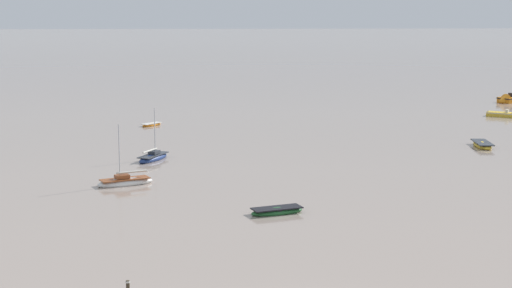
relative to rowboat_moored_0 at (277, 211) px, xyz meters
The scene contains 7 objects.
rowboat_moored_0 is the anchor object (origin of this frame).
rowboat_moored_1 44.14m from the rowboat_moored_0, 106.19° to the left, with size 2.63×2.82×0.45m.
motorboat_moored_1 74.47m from the rowboat_moored_0, 58.74° to the left, with size 6.40×5.33×2.15m.
sailboat_moored_0 23.05m from the rowboat_moored_0, 116.73° to the left, with size 3.21×4.74×5.12m.
motorboat_moored_2 58.41m from the rowboat_moored_0, 55.59° to the left, with size 4.66×3.65×1.54m.
sailboat_moored_1 15.36m from the rowboat_moored_0, 140.22° to the left, with size 4.88×3.27×5.26m.
rowboat_moored_3 34.94m from the rowboat_moored_0, 49.00° to the left, with size 1.78×4.57×0.71m.
Camera 1 is at (-3.91, -37.82, 14.94)m, focal length 58.88 mm.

